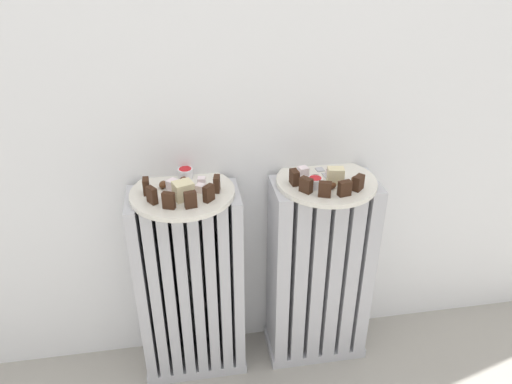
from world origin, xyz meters
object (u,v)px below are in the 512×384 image
at_px(radiator_left, 191,288).
at_px(jam_bowl_right, 315,182).
at_px(radiator_right, 319,274).
at_px(plate_left, 183,193).
at_px(plate_right, 326,182).
at_px(jam_bowl_left, 185,173).
at_px(fork, 324,174).

relative_size(radiator_left, jam_bowl_right, 15.72).
xyz_separation_m(radiator_right, plate_left, (-0.36, 0.00, 0.30)).
height_order(radiator_left, plate_right, plate_right).
relative_size(plate_left, jam_bowl_right, 7.02).
relative_size(plate_left, plate_right, 1.00).
relative_size(radiator_left, jam_bowl_left, 14.99).
xyz_separation_m(plate_right, fork, (0.00, 0.03, 0.01)).
distance_m(radiator_right, fork, 0.30).
bearing_deg(jam_bowl_left, jam_bowl_right, -18.01).
xyz_separation_m(radiator_left, plate_right, (0.36, 0.00, 0.30)).
relative_size(plate_left, fork, 2.70).
xyz_separation_m(plate_left, jam_bowl_right, (0.32, -0.03, 0.02)).
bearing_deg(plate_left, fork, 4.36).
relative_size(radiator_left, fork, 6.05).
xyz_separation_m(radiator_right, fork, (0.00, 0.03, 0.30)).
height_order(radiator_right, plate_left, plate_left).
distance_m(radiator_left, plate_left, 0.30).
bearing_deg(jam_bowl_right, radiator_right, 39.89).
bearing_deg(radiator_left, radiator_right, 0.00).
bearing_deg(jam_bowl_left, plate_left, -98.99).
height_order(plate_left, fork, fork).
xyz_separation_m(jam_bowl_right, fork, (0.04, 0.06, -0.01)).
bearing_deg(plate_right, radiator_right, 0.00).
bearing_deg(fork, jam_bowl_right, -123.58).
bearing_deg(fork, radiator_right, -91.50).
relative_size(plate_right, jam_bowl_right, 7.02).
bearing_deg(jam_bowl_right, plate_right, 39.89).
bearing_deg(radiator_right, jam_bowl_left, 169.01).
xyz_separation_m(radiator_left, plate_left, (-0.00, 0.00, 0.30)).
height_order(plate_left, jam_bowl_right, jam_bowl_right).
xyz_separation_m(plate_right, jam_bowl_right, (-0.04, -0.03, 0.02)).
distance_m(jam_bowl_right, fork, 0.07).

